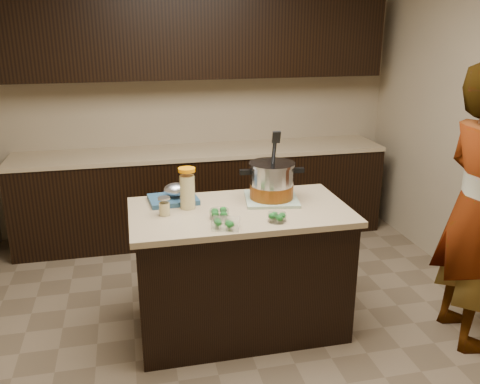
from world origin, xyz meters
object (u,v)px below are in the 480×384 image
Objects in this scene: stock_pot at (272,183)px; lemonade_pitcher at (187,190)px; island at (240,269)px; person at (477,209)px.

stock_pot is 0.59m from lemonade_pitcher.
island is at bearing -148.43° from stock_pot.
person reaches higher than stock_pot.
person is (1.81, -0.53, -0.09)m from lemonade_pitcher.
lemonade_pitcher is at bearing -171.81° from stock_pot.
island is at bearing -15.97° from lemonade_pitcher.
lemonade_pitcher is 0.15× the size of person.
lemonade_pitcher reaches higher than island.
lemonade_pitcher is (-0.34, 0.10, 0.58)m from island.
island is 0.78× the size of person.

